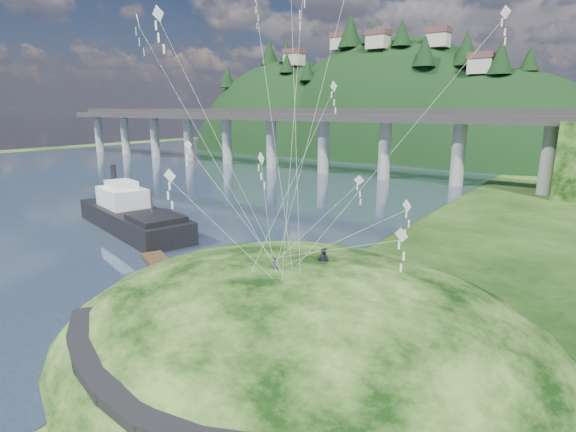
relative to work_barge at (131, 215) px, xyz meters
The scene contains 10 objects.
ground 27.62m from the work_barge, 25.74° to the right, with size 320.00×320.00×0.00m, color black.
water 50.55m from the work_barge, 159.08° to the left, with size 240.00×240.00×0.00m, color #31445B.
grass_hill 34.47m from the work_barge, 16.89° to the right, with size 36.00×32.00×13.00m.
footpath 38.90m from the work_barge, 33.92° to the right, with size 22.29×5.84×0.83m.
bridge 58.64m from the work_barge, 91.62° to the left, with size 160.00×11.00×15.00m.
far_ridge 112.18m from the work_barge, 99.66° to the left, with size 153.00×70.00×94.50m.
work_barge is the anchor object (origin of this frame).
wooden_dock 18.79m from the work_barge, 25.73° to the right, with size 12.71×7.04×0.93m.
kite_flyers 34.50m from the work_barge, 15.02° to the right, with size 2.56×3.79×1.94m.
kite_swarm 37.27m from the work_barge, 18.28° to the right, with size 20.46×14.81×15.37m.
Camera 1 is at (23.68, -21.22, 15.08)m, focal length 28.00 mm.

